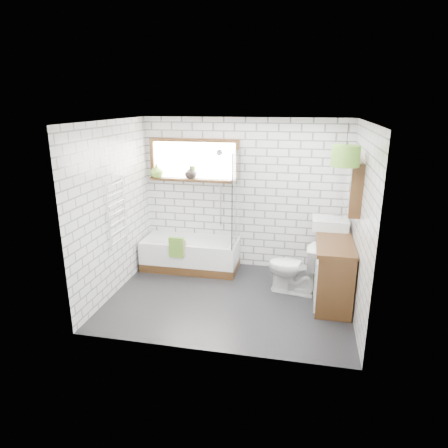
% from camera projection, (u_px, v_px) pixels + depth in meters
% --- Properties ---
extents(floor, '(3.40, 2.60, 0.01)m').
position_uv_depth(floor, '(229.00, 299.00, 5.80)').
color(floor, black).
rests_on(floor, ground).
extents(ceiling, '(3.40, 2.60, 0.01)m').
position_uv_depth(ceiling, '(230.00, 121.00, 5.06)').
color(ceiling, white).
rests_on(ceiling, ground).
extents(wall_back, '(3.40, 0.01, 2.50)m').
position_uv_depth(wall_back, '(244.00, 195.00, 6.65)').
color(wall_back, white).
rests_on(wall_back, ground).
extents(wall_front, '(3.40, 0.01, 2.50)m').
position_uv_depth(wall_front, '(206.00, 249.00, 4.21)').
color(wall_front, white).
rests_on(wall_front, ground).
extents(wall_left, '(0.01, 2.60, 2.50)m').
position_uv_depth(wall_left, '(114.00, 209.00, 5.76)').
color(wall_left, white).
rests_on(wall_left, ground).
extents(wall_right, '(0.01, 2.60, 2.50)m').
position_uv_depth(wall_right, '(360.00, 223.00, 5.09)').
color(wall_right, white).
rests_on(wall_right, ground).
extents(window, '(1.52, 0.16, 0.68)m').
position_uv_depth(window, '(194.00, 160.00, 6.61)').
color(window, '#37200F').
rests_on(window, wall_back).
extents(towel_radiator, '(0.06, 0.52, 1.00)m').
position_uv_depth(towel_radiator, '(117.00, 213.00, 5.77)').
color(towel_radiator, white).
rests_on(towel_radiator, wall_left).
extents(mirror_cabinet, '(0.16, 1.20, 0.70)m').
position_uv_depth(mirror_cabinet, '(352.00, 183.00, 5.55)').
color(mirror_cabinet, '#37200F').
rests_on(mirror_cabinet, wall_right).
extents(shower_riser, '(0.02, 0.02, 1.30)m').
position_uv_depth(shower_riser, '(220.00, 188.00, 6.65)').
color(shower_riser, silver).
rests_on(shower_riser, wall_back).
extents(bathtub, '(1.59, 0.70, 0.52)m').
position_uv_depth(bathtub, '(191.00, 254.00, 6.77)').
color(bathtub, white).
rests_on(bathtub, floor).
extents(shower_screen, '(0.02, 0.72, 1.50)m').
position_uv_depth(shower_screen, '(236.00, 198.00, 6.32)').
color(shower_screen, white).
rests_on(shower_screen, bathtub).
extents(towel_green, '(0.24, 0.07, 0.33)m').
position_uv_depth(towel_green, '(177.00, 247.00, 6.40)').
color(towel_green, '#5A8F2A').
rests_on(towel_green, bathtub).
extents(towel_beige, '(0.21, 0.05, 0.28)m').
position_uv_depth(towel_beige, '(179.00, 248.00, 6.39)').
color(towel_beige, tan).
rests_on(towel_beige, bathtub).
extents(vanity, '(0.51, 1.58, 0.90)m').
position_uv_depth(vanity, '(333.00, 266.00, 5.79)').
color(vanity, '#37200F').
rests_on(vanity, floor).
extents(basin, '(0.53, 0.46, 0.15)m').
position_uv_depth(basin, '(330.00, 223.00, 6.01)').
color(basin, white).
rests_on(basin, vanity).
extents(tap, '(0.04, 0.04, 0.16)m').
position_uv_depth(tap, '(341.00, 220.00, 5.96)').
color(tap, silver).
rests_on(tap, vanity).
extents(toilet, '(0.56, 0.83, 0.78)m').
position_uv_depth(toilet, '(294.00, 268.00, 5.88)').
color(toilet, white).
rests_on(toilet, floor).
extents(vase_olive, '(0.24, 0.24, 0.23)m').
position_uv_depth(vase_olive, '(157.00, 172.00, 6.77)').
color(vase_olive, '#61942D').
rests_on(vase_olive, window).
extents(vase_dark, '(0.21, 0.21, 0.21)m').
position_uv_depth(vase_dark, '(191.00, 173.00, 6.65)').
color(vase_dark, black).
rests_on(vase_dark, window).
extents(bottle, '(0.09, 0.09, 0.21)m').
position_uv_depth(bottle, '(193.00, 174.00, 6.65)').
color(bottle, '#61942D').
rests_on(bottle, window).
extents(pendant, '(0.35, 0.35, 0.25)m').
position_uv_depth(pendant, '(346.00, 156.00, 4.88)').
color(pendant, '#5A8F2A').
rests_on(pendant, ceiling).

